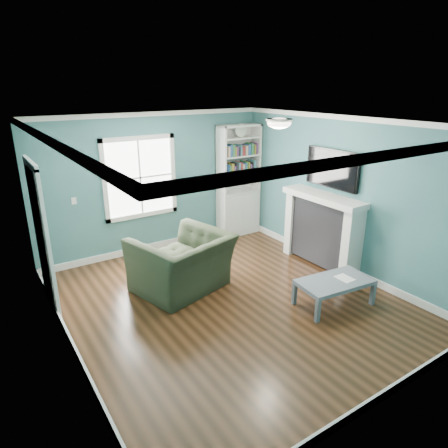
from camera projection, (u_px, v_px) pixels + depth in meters
floor at (230, 301)px, 5.95m from camera, size 5.00×5.00×0.00m
room_walls at (230, 199)px, 5.42m from camera, size 5.00×5.00×5.00m
trim at (230, 223)px, 5.53m from camera, size 4.50×5.00×2.60m
window at (140, 178)px, 7.26m from camera, size 1.40×0.06×1.50m
bookshelf at (238, 192)px, 8.37m from camera, size 0.90×0.35×2.31m
fireplace at (322, 231)px, 6.97m from camera, size 0.44×1.58×1.30m
tv at (332, 169)px, 6.67m from camera, size 0.06×1.10×0.65m
door at (41, 236)px, 5.54m from camera, size 0.12×0.98×2.17m
ceiling_fixture at (279, 122)px, 5.64m from camera, size 0.38×0.38×0.15m
light_switch at (74, 201)px, 6.73m from camera, size 0.08×0.01×0.12m
recliner at (182, 254)px, 6.13m from camera, size 1.55×1.21×1.19m
coffee_table at (335, 283)px, 5.77m from camera, size 1.14×0.71×0.39m
paper_sheet at (345, 278)px, 5.81m from camera, size 0.20×0.26×0.00m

